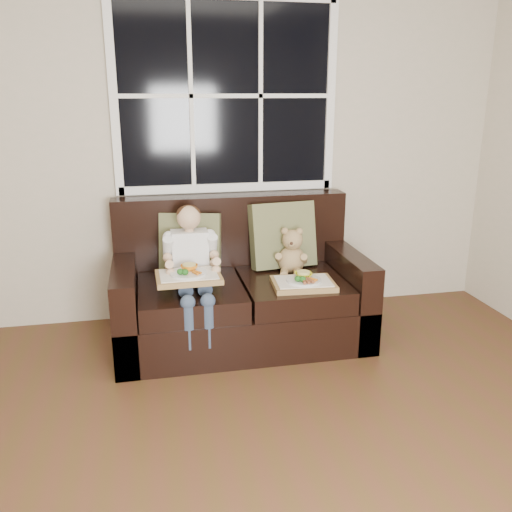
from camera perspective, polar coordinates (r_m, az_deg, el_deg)
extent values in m
cube|color=#BFB89E|center=(4.04, -5.35, 12.18)|extent=(4.50, 0.02, 2.70)
cube|color=black|center=(4.03, -3.19, 16.48)|extent=(1.50, 0.02, 1.25)
cube|color=white|center=(4.08, -3.01, 7.23)|extent=(1.58, 0.04, 0.06)
cube|color=white|center=(3.98, -14.79, 15.97)|extent=(0.06, 0.04, 1.37)
cube|color=white|center=(4.21, 7.85, 16.37)|extent=(0.06, 0.04, 1.37)
cube|color=white|center=(4.02, -3.16, 16.48)|extent=(1.50, 0.03, 0.03)
cube|color=black|center=(3.82, -1.60, -6.66)|extent=(1.70, 0.90, 0.30)
cube|color=black|center=(3.72, -13.51, -5.33)|extent=(0.15, 0.90, 0.60)
cube|color=black|center=(3.97, 9.49, -3.67)|extent=(0.15, 0.90, 0.60)
cube|color=black|center=(4.02, -2.62, 1.77)|extent=(1.70, 0.18, 0.66)
cube|color=black|center=(3.62, -6.88, -4.30)|extent=(0.68, 0.72, 0.15)
cube|color=black|center=(3.74, 3.88, -3.53)|extent=(0.68, 0.72, 0.15)
cube|color=#6A6942|center=(3.82, -6.94, 1.34)|extent=(0.46, 0.29, 0.43)
cube|color=#6A6942|center=(3.92, 2.82, 2.22)|extent=(0.49, 0.27, 0.48)
cube|color=white|center=(3.67, -6.95, 0.11)|extent=(0.24, 0.15, 0.33)
sphere|color=tan|center=(3.59, -7.09, 4.05)|extent=(0.16, 0.16, 0.16)
ellipsoid|color=#392112|center=(3.60, -7.12, 4.46)|extent=(0.16, 0.16, 0.11)
cylinder|color=#324158|center=(3.53, -7.59, -2.90)|extent=(0.09, 0.30, 0.09)
cylinder|color=#324158|center=(3.54, -5.63, -2.78)|extent=(0.09, 0.30, 0.09)
cylinder|color=#324158|center=(3.34, -7.09, -7.39)|extent=(0.08, 0.08, 0.28)
cylinder|color=#324158|center=(3.35, -5.02, -7.25)|extent=(0.08, 0.08, 0.28)
cylinder|color=tan|center=(3.54, -9.14, 0.04)|extent=(0.06, 0.30, 0.23)
cylinder|color=tan|center=(3.56, -4.51, 0.31)|extent=(0.06, 0.30, 0.23)
ellipsoid|color=tan|center=(3.84, 3.77, -0.43)|extent=(0.23, 0.21, 0.20)
sphere|color=tan|center=(3.78, 3.87, 1.71)|extent=(0.18, 0.18, 0.14)
sphere|color=tan|center=(3.76, 3.12, 2.57)|extent=(0.05, 0.05, 0.05)
sphere|color=tan|center=(3.78, 4.61, 2.64)|extent=(0.05, 0.05, 0.05)
sphere|color=tan|center=(3.73, 4.09, 1.28)|extent=(0.06, 0.06, 0.06)
sphere|color=black|center=(3.71, 4.19, 1.33)|extent=(0.02, 0.02, 0.02)
cylinder|color=tan|center=(3.74, 3.52, -1.87)|extent=(0.09, 0.12, 0.06)
cylinder|color=tan|center=(3.77, 4.87, -1.78)|extent=(0.09, 0.12, 0.06)
cube|color=#9D7C47|center=(3.43, -7.12, -2.22)|extent=(0.41, 0.31, 0.03)
cube|color=silver|center=(3.42, -7.13, -1.91)|extent=(0.36, 0.27, 0.01)
cylinder|color=silver|center=(3.41, -7.12, -1.80)|extent=(0.23, 0.23, 0.01)
imported|color=orange|center=(3.45, -7.04, -1.18)|extent=(0.11, 0.11, 0.03)
cylinder|color=#DDCC78|center=(3.44, -7.04, -1.12)|extent=(0.09, 0.09, 0.02)
ellipsoid|color=#206720|center=(3.36, -7.98, -1.64)|extent=(0.04, 0.04, 0.04)
ellipsoid|color=#206720|center=(3.35, -7.47, -1.68)|extent=(0.04, 0.04, 0.04)
cylinder|color=orange|center=(3.37, -6.34, -1.75)|extent=(0.04, 0.06, 0.02)
cube|color=#9D7C47|center=(3.58, 5.00, -2.94)|extent=(0.42, 0.34, 0.03)
cube|color=silver|center=(3.57, 5.00, -2.65)|extent=(0.37, 0.28, 0.01)
cylinder|color=silver|center=(3.56, 5.05, -2.54)|extent=(0.23, 0.23, 0.01)
imported|color=#CFD61B|center=(3.60, 5.01, -1.99)|extent=(0.13, 0.13, 0.03)
cylinder|color=#DDCC78|center=(3.59, 5.01, -1.88)|extent=(0.09, 0.09, 0.02)
ellipsoid|color=#206720|center=(3.50, 4.42, -2.40)|extent=(0.04, 0.04, 0.04)
ellipsoid|color=#206720|center=(3.50, 4.93, -2.45)|extent=(0.04, 0.04, 0.04)
cylinder|color=orange|center=(3.53, 5.93, -2.49)|extent=(0.04, 0.06, 0.02)
cylinder|color=#994A32|center=(3.50, 5.35, -2.60)|extent=(0.03, 0.08, 0.02)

